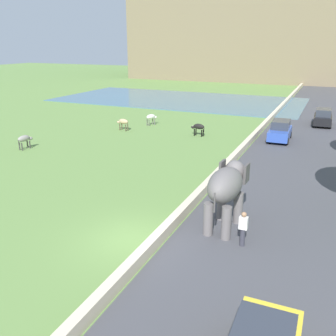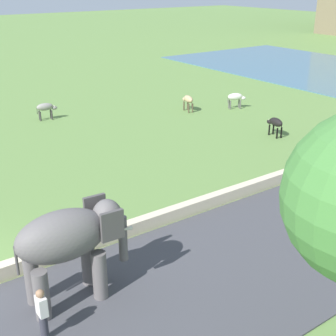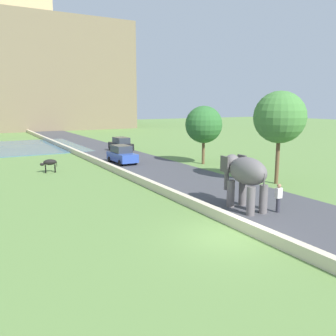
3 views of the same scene
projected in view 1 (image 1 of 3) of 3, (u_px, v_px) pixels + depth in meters
ground_plane at (132, 239)px, 16.52m from camera, size 220.00×220.00×0.00m
road_surface at (297, 144)px, 31.90m from camera, size 7.00×120.00×0.06m
barrier_wall at (248, 142)px, 31.55m from camera, size 0.40×110.00×0.54m
lake at (179, 100)px, 56.05m from camera, size 36.00×18.00×0.08m
hill_distant at (280, 23)px, 84.38m from camera, size 64.00×28.00×24.38m
elephant at (227, 187)px, 16.96m from camera, size 1.54×3.50×2.99m
person_beside_elephant at (243, 228)px, 15.66m from camera, size 0.36×0.22×1.63m
car_blue at (280, 131)px, 32.68m from camera, size 1.87×4.04×1.80m
car_black at (323, 117)px, 38.46m from camera, size 1.88×4.04×1.80m
cow_tan at (123, 122)px, 36.56m from camera, size 1.42×0.64×1.15m
cow_white at (151, 117)px, 38.83m from camera, size 0.86×1.40×1.15m
cow_grey at (24, 139)px, 30.15m from camera, size 0.59×1.42×1.15m
cow_black at (198, 127)px, 34.37m from camera, size 1.42×0.63×1.15m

